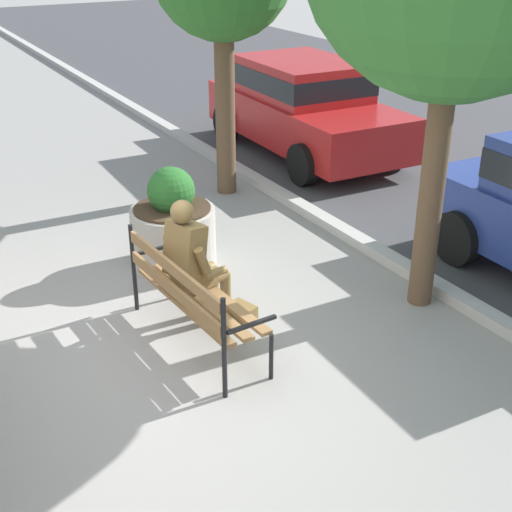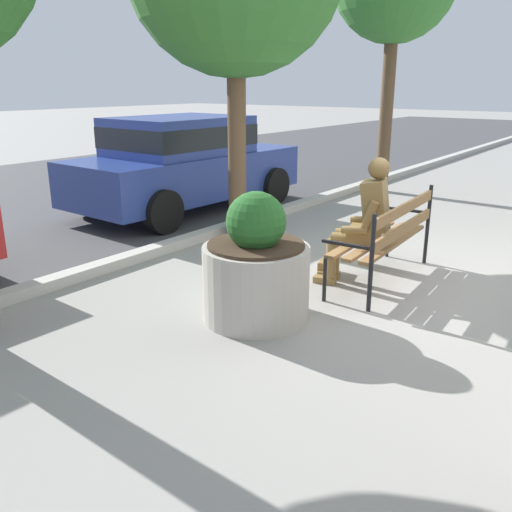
{
  "view_description": "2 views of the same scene",
  "coord_description": "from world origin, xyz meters",
  "views": [
    {
      "loc": [
        5.03,
        -2.1,
        3.64
      ],
      "look_at": [
        -0.15,
        0.87,
        0.75
      ],
      "focal_mm": 48.91,
      "sensor_mm": 36.0,
      "label": 1
    },
    {
      "loc": [
        -5.51,
        -2.1,
        2.08
      ],
      "look_at": [
        -1.77,
        0.71,
        0.6
      ],
      "focal_mm": 38.44,
      "sensor_mm": 36.0,
      "label": 2
    }
  ],
  "objects": [
    {
      "name": "concrete_planter",
      "position": [
        -1.77,
        0.71,
        0.46
      ],
      "size": [
        0.97,
        0.97,
        1.19
      ],
      "color": "#A8A399",
      "rests_on": "ground"
    },
    {
      "name": "bronze_statue_seated",
      "position": [
        -0.39,
        0.37,
        0.67
      ],
      "size": [
        0.61,
        0.87,
        1.37
      ],
      "color": "olive",
      "rests_on": "ground"
    },
    {
      "name": "street_surface",
      "position": [
        0.0,
        7.5,
        0.0
      ],
      "size": [
        60.0,
        9.0,
        0.01
      ],
      "primitive_type": "cube",
      "color": "#424244",
      "rests_on": "ground"
    },
    {
      "name": "park_bench",
      "position": [
        -0.14,
        0.16,
        0.54
      ],
      "size": [
        1.83,
        0.64,
        0.95
      ],
      "color": "olive",
      "rests_on": "ground"
    },
    {
      "name": "curb_stone",
      "position": [
        0.0,
        2.9,
        0.06
      ],
      "size": [
        60.0,
        0.2,
        0.12
      ],
      "primitive_type": "cube",
      "color": "#B2AFA8",
      "rests_on": "ground"
    },
    {
      "name": "parked_car_blue",
      "position": [
        1.13,
        4.39,
        0.84
      ],
      "size": [
        4.15,
        2.02,
        1.56
      ],
      "color": "navy",
      "rests_on": "ground"
    },
    {
      "name": "ground_plane",
      "position": [
        0.0,
        0.0,
        0.0
      ],
      "size": [
        80.0,
        80.0,
        0.0
      ],
      "primitive_type": "plane",
      "color": "gray"
    }
  ]
}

